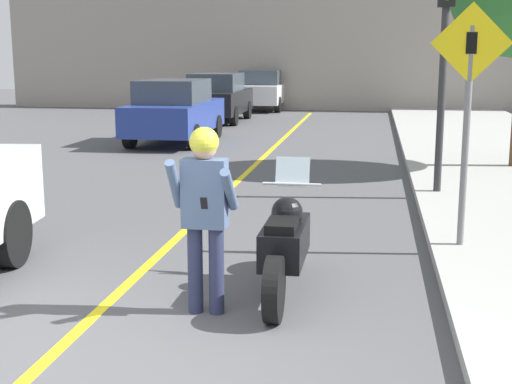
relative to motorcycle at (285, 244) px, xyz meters
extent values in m
plane|color=#4C4C4F|center=(-1.05, -2.23, -0.50)|extent=(80.00, 80.00, 0.00)
cube|color=yellow|center=(-1.65, 3.77, -0.50)|extent=(0.12, 36.00, 0.01)
cube|color=gray|center=(-1.05, 23.77, 2.83)|extent=(28.00, 1.20, 6.67)
cylinder|color=black|center=(0.00, -0.81, -0.20)|extent=(0.14, 0.61, 0.61)
cylinder|color=black|center=(0.00, 0.79, -0.20)|extent=(0.14, 0.61, 0.61)
cube|color=black|center=(0.00, -0.01, 0.03)|extent=(0.40, 1.09, 0.36)
sphere|color=black|center=(0.00, 0.14, 0.29)|extent=(0.32, 0.32, 0.32)
cube|color=black|center=(0.00, -0.26, 0.25)|extent=(0.28, 0.48, 0.10)
cylinder|color=silver|center=(0.00, 0.54, 0.51)|extent=(0.62, 0.03, 0.03)
cube|color=silver|center=(0.00, 0.61, 0.63)|extent=(0.36, 0.12, 0.31)
cylinder|color=#282D4C|center=(-0.75, -0.68, -0.09)|extent=(0.14, 0.14, 0.82)
cylinder|color=#282D4C|center=(-0.55, -0.68, -0.09)|extent=(0.14, 0.14, 0.82)
cube|color=slate|center=(-0.65, -0.68, 0.63)|extent=(0.40, 0.22, 0.63)
cylinder|color=slate|center=(-0.90, -0.78, 0.73)|extent=(0.09, 0.38, 0.49)
cylinder|color=slate|center=(-0.40, -0.80, 0.69)|extent=(0.09, 0.44, 0.44)
sphere|color=tan|center=(-0.65, -0.68, 1.05)|extent=(0.23, 0.23, 0.23)
sphere|color=gold|center=(-0.65, -0.68, 1.10)|extent=(0.27, 0.27, 0.27)
cube|color=black|center=(-0.59, -0.96, 0.60)|extent=(0.06, 0.05, 0.11)
cylinder|color=black|center=(-3.15, 0.38, -0.12)|extent=(0.30, 0.78, 0.76)
cylinder|color=slate|center=(1.89, 1.70, 0.90)|extent=(0.08, 0.08, 2.54)
cube|color=yellow|center=(1.89, 1.68, 1.98)|extent=(0.91, 0.02, 0.91)
cube|color=black|center=(1.89, 1.66, 1.98)|extent=(0.12, 0.01, 0.24)
cylinder|color=#2D2D30|center=(1.90, 5.08, 1.48)|extent=(0.12, 0.12, 3.71)
cylinder|color=black|center=(-5.23, 12.95, -0.18)|extent=(0.22, 0.64, 0.64)
cylinder|color=black|center=(-3.57, 12.95, -0.18)|extent=(0.22, 0.64, 0.64)
cylinder|color=black|center=(-5.23, 10.35, -0.18)|extent=(0.22, 0.64, 0.64)
cylinder|color=black|center=(-3.57, 10.35, -0.18)|extent=(0.22, 0.64, 0.64)
cube|color=navy|center=(-4.40, 11.65, 0.20)|extent=(1.80, 4.20, 0.76)
cube|color=#38424C|center=(-4.40, 11.48, 0.88)|extent=(1.58, 2.18, 0.60)
cylinder|color=black|center=(-5.38, 18.95, -0.18)|extent=(0.22, 0.64, 0.64)
cylinder|color=black|center=(-3.73, 18.95, -0.18)|extent=(0.22, 0.64, 0.64)
cylinder|color=black|center=(-5.38, 16.34, -0.18)|extent=(0.22, 0.64, 0.64)
cylinder|color=black|center=(-3.73, 16.34, -0.18)|extent=(0.22, 0.64, 0.64)
cube|color=black|center=(-4.56, 17.65, 0.20)|extent=(1.80, 4.20, 0.76)
cube|color=#38424C|center=(-4.56, 17.48, 0.88)|extent=(1.58, 2.18, 0.60)
cylinder|color=black|center=(-4.64, 24.39, -0.18)|extent=(0.22, 0.64, 0.64)
cylinder|color=black|center=(-2.98, 24.39, -0.18)|extent=(0.22, 0.64, 0.64)
cylinder|color=black|center=(-4.64, 21.78, -0.18)|extent=(0.22, 0.64, 0.64)
cylinder|color=black|center=(-2.98, 21.78, -0.18)|extent=(0.22, 0.64, 0.64)
cube|color=white|center=(-3.81, 23.08, 0.20)|extent=(1.80, 4.20, 0.76)
cube|color=#38424C|center=(-3.81, 22.92, 0.88)|extent=(1.58, 2.18, 0.60)
camera|label=1|loc=(0.82, -6.81, 1.87)|focal=50.00mm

